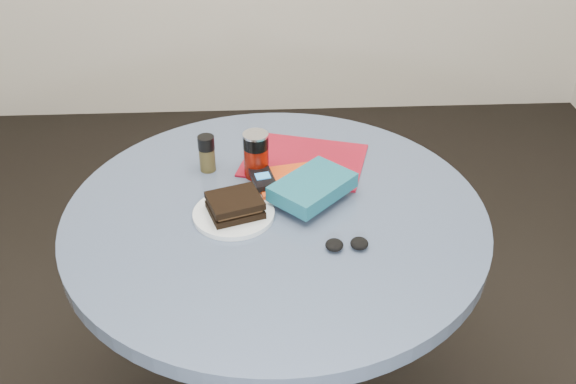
{
  "coord_description": "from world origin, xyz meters",
  "views": [
    {
      "loc": [
        -0.03,
        -1.23,
        1.64
      ],
      "look_at": [
        0.03,
        0.0,
        0.8
      ],
      "focal_mm": 40.0,
      "sensor_mm": 36.0,
      "label": 1
    }
  ],
  "objects_px": {
    "red_book": "(296,180)",
    "sandwich": "(235,205)",
    "headphones": "(347,244)",
    "table": "(276,262)",
    "pepper_grinder": "(207,153)",
    "soda_can": "(256,155)",
    "magazine": "(304,160)",
    "novel": "(313,187)",
    "mp3_player": "(263,179)",
    "plate": "(234,214)"
  },
  "relations": [
    {
      "from": "pepper_grinder",
      "to": "mp3_player",
      "type": "xyz_separation_m",
      "value": [
        0.14,
        -0.1,
        -0.02
      ]
    },
    {
      "from": "magazine",
      "to": "novel",
      "type": "xyz_separation_m",
      "value": [
        0.01,
        -0.18,
        0.04
      ]
    },
    {
      "from": "sandwich",
      "to": "red_book",
      "type": "height_order",
      "value": "sandwich"
    },
    {
      "from": "mp3_player",
      "to": "plate",
      "type": "bearing_deg",
      "value": -122.07
    },
    {
      "from": "plate",
      "to": "table",
      "type": "bearing_deg",
      "value": 11.7
    },
    {
      "from": "novel",
      "to": "headphones",
      "type": "xyz_separation_m",
      "value": [
        0.06,
        -0.18,
        -0.03
      ]
    },
    {
      "from": "soda_can",
      "to": "magazine",
      "type": "distance_m",
      "value": 0.15
    },
    {
      "from": "plate",
      "to": "mp3_player",
      "type": "bearing_deg",
      "value": 57.93
    },
    {
      "from": "novel",
      "to": "sandwich",
      "type": "bearing_deg",
      "value": 151.28
    },
    {
      "from": "table",
      "to": "plate",
      "type": "distance_m",
      "value": 0.2
    },
    {
      "from": "soda_can",
      "to": "magazine",
      "type": "relative_size",
      "value": 0.39
    },
    {
      "from": "table",
      "to": "headphones",
      "type": "bearing_deg",
      "value": -45.13
    },
    {
      "from": "mp3_player",
      "to": "novel",
      "type": "bearing_deg",
      "value": -26.9
    },
    {
      "from": "sandwich",
      "to": "red_book",
      "type": "relative_size",
      "value": 0.74
    },
    {
      "from": "novel",
      "to": "mp3_player",
      "type": "xyz_separation_m",
      "value": [
        -0.12,
        0.06,
        -0.01
      ]
    },
    {
      "from": "sandwich",
      "to": "headphones",
      "type": "bearing_deg",
      "value": -27.84
    },
    {
      "from": "plate",
      "to": "magazine",
      "type": "xyz_separation_m",
      "value": [
        0.18,
        0.24,
        -0.0
      ]
    },
    {
      "from": "soda_can",
      "to": "headphones",
      "type": "relative_size",
      "value": 1.24
    },
    {
      "from": "pepper_grinder",
      "to": "magazine",
      "type": "relative_size",
      "value": 0.31
    },
    {
      "from": "headphones",
      "to": "magazine",
      "type": "bearing_deg",
      "value": 100.36
    },
    {
      "from": "magazine",
      "to": "pepper_grinder",
      "type": "bearing_deg",
      "value": -156.83
    },
    {
      "from": "plate",
      "to": "magazine",
      "type": "relative_size",
      "value": 0.61
    },
    {
      "from": "table",
      "to": "mp3_player",
      "type": "distance_m",
      "value": 0.22
    },
    {
      "from": "headphones",
      "to": "sandwich",
      "type": "bearing_deg",
      "value": 152.16
    },
    {
      "from": "plate",
      "to": "soda_can",
      "type": "xyz_separation_m",
      "value": [
        0.06,
        0.18,
        0.05
      ]
    },
    {
      "from": "red_book",
      "to": "novel",
      "type": "relative_size",
      "value": 1.0
    },
    {
      "from": "pepper_grinder",
      "to": "headphones",
      "type": "relative_size",
      "value": 1.01
    },
    {
      "from": "table",
      "to": "mp3_player",
      "type": "relative_size",
      "value": 9.95
    },
    {
      "from": "headphones",
      "to": "table",
      "type": "bearing_deg",
      "value": 134.87
    },
    {
      "from": "magazine",
      "to": "mp3_player",
      "type": "height_order",
      "value": "mp3_player"
    },
    {
      "from": "headphones",
      "to": "red_book",
      "type": "bearing_deg",
      "value": 110.38
    },
    {
      "from": "plate",
      "to": "mp3_player",
      "type": "height_order",
      "value": "mp3_player"
    },
    {
      "from": "plate",
      "to": "sandwich",
      "type": "xyz_separation_m",
      "value": [
        0.0,
        -0.0,
        0.03
      ]
    },
    {
      "from": "plate",
      "to": "pepper_grinder",
      "type": "bearing_deg",
      "value": 108.77
    },
    {
      "from": "sandwich",
      "to": "mp3_player",
      "type": "distance_m",
      "value": 0.13
    },
    {
      "from": "red_book",
      "to": "headphones",
      "type": "xyz_separation_m",
      "value": [
        0.1,
        -0.26,
        -0.0
      ]
    },
    {
      "from": "table",
      "to": "novel",
      "type": "bearing_deg",
      "value": 19.57
    },
    {
      "from": "table",
      "to": "magazine",
      "type": "xyz_separation_m",
      "value": [
        0.08,
        0.22,
        0.17
      ]
    },
    {
      "from": "red_book",
      "to": "mp3_player",
      "type": "height_order",
      "value": "mp3_player"
    },
    {
      "from": "red_book",
      "to": "novel",
      "type": "xyz_separation_m",
      "value": [
        0.04,
        -0.07,
        0.03
      ]
    },
    {
      "from": "soda_can",
      "to": "plate",
      "type": "bearing_deg",
      "value": -107.51
    },
    {
      "from": "table",
      "to": "sandwich",
      "type": "xyz_separation_m",
      "value": [
        -0.09,
        -0.02,
        0.2
      ]
    },
    {
      "from": "mp3_player",
      "to": "red_book",
      "type": "bearing_deg",
      "value": 9.09
    },
    {
      "from": "red_book",
      "to": "sandwich",
      "type": "bearing_deg",
      "value": -150.32
    },
    {
      "from": "magazine",
      "to": "novel",
      "type": "bearing_deg",
      "value": -71.35
    },
    {
      "from": "table",
      "to": "sandwich",
      "type": "height_order",
      "value": "sandwich"
    },
    {
      "from": "pepper_grinder",
      "to": "headphones",
      "type": "height_order",
      "value": "pepper_grinder"
    },
    {
      "from": "soda_can",
      "to": "pepper_grinder",
      "type": "bearing_deg",
      "value": 165.83
    },
    {
      "from": "table",
      "to": "red_book",
      "type": "xyz_separation_m",
      "value": [
        0.06,
        0.11,
        0.18
      ]
    },
    {
      "from": "plate",
      "to": "magazine",
      "type": "distance_m",
      "value": 0.3
    }
  ]
}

